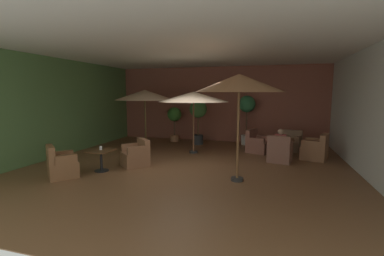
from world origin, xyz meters
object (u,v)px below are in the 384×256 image
object	(u,v)px
patio_umbrella_near_wall	(145,95)
potted_tree_mid_left	(198,114)
armchair_front_right_west	(291,143)
potted_tree_left_corner	(247,110)
armchair_front_right_north	(257,144)
patron_blue_shirt	(280,140)
cafe_table_front_left	(101,156)
armchair_front_right_east	(280,152)
armchair_front_left_east	(136,156)
patio_umbrella_tall_red	(194,97)
potted_tree_mid_right	(174,118)
patio_umbrella_center_beige	(239,84)
cafe_table_front_right	(285,144)
armchair_front_right_south	(315,150)
armchair_front_left_north	(61,165)
iced_drink_cup	(101,148)

from	to	relation	value
patio_umbrella_near_wall	potted_tree_mid_left	bearing A→B (deg)	31.68
armchair_front_right_west	potted_tree_left_corner	world-z (taller)	potted_tree_left_corner
armchair_front_right_north	patron_blue_shirt	xyz separation A→B (m)	(0.78, -1.29, 0.42)
potted_tree_left_corner	patron_blue_shirt	xyz separation A→B (m)	(1.33, -2.74, -0.78)
cafe_table_front_left	armchair_front_right_east	bearing A→B (deg)	27.17
armchair_front_left_east	armchair_front_right_west	world-z (taller)	armchair_front_left_east
cafe_table_front_left	patio_umbrella_tall_red	xyz separation A→B (m)	(1.89, 3.06, 1.66)
armchair_front_right_north	potted_tree_mid_right	size ratio (longest dim) A/B	0.63
potted_tree_left_corner	patio_umbrella_center_beige	bearing A→B (deg)	-87.50
patio_umbrella_center_beige	potted_tree_mid_right	size ratio (longest dim) A/B	1.69
armchair_front_left_east	armchair_front_right_west	distance (m)	6.06
armchair_front_left_east	patio_umbrella_center_beige	world-z (taller)	patio_umbrella_center_beige
cafe_table_front_right	patio_umbrella_near_wall	distance (m)	5.79
armchair_front_right_east	patio_umbrella_tall_red	bearing A→B (deg)	170.61
cafe_table_front_right	potted_tree_left_corner	distance (m)	2.58
armchair_front_right_south	potted_tree_mid_right	world-z (taller)	potted_tree_mid_right
cafe_table_front_left	armchair_front_right_west	world-z (taller)	armchair_front_right_west
armchair_front_right_north	patio_umbrella_tall_red	distance (m)	3.04
patio_umbrella_center_beige	patio_umbrella_near_wall	world-z (taller)	patio_umbrella_center_beige
potted_tree_left_corner	armchair_front_right_south	bearing A→B (deg)	-40.16
cafe_table_front_left	armchair_front_right_east	distance (m)	5.59
patio_umbrella_center_beige	patron_blue_shirt	xyz separation A→B (m)	(1.11, 2.36, -1.75)
armchair_front_right_south	potted_tree_left_corner	world-z (taller)	potted_tree_left_corner
potted_tree_mid_right	patron_blue_shirt	size ratio (longest dim) A/B	2.50
armchair_front_right_south	potted_tree_mid_left	distance (m)	4.92
cafe_table_front_right	potted_tree_mid_right	distance (m)	5.12
armchair_front_right_south	patio_umbrella_near_wall	bearing A→B (deg)	176.70
armchair_front_right_east	armchair_front_right_south	xyz separation A→B (m)	(1.18, 0.67, -0.00)
patio_umbrella_near_wall	patron_blue_shirt	xyz separation A→B (m)	(5.33, -1.00, -1.44)
armchair_front_right_south	armchair_front_right_west	world-z (taller)	armchair_front_right_south
armchair_front_left_east	patio_umbrella_near_wall	world-z (taller)	patio_umbrella_near_wall
patio_umbrella_tall_red	potted_tree_left_corner	bearing A→B (deg)	52.22
armchair_front_right_south	armchair_front_right_east	bearing A→B (deg)	-150.43
armchair_front_left_north	patio_umbrella_center_beige	xyz separation A→B (m)	(4.55, 1.03, 2.15)
potted_tree_mid_right	patron_blue_shirt	distance (m)	5.30
cafe_table_front_right	armchair_front_left_east	bearing A→B (deg)	-148.23
armchair_front_left_east	potted_tree_mid_left	world-z (taller)	potted_tree_mid_left
armchair_front_right_north	potted_tree_mid_left	xyz separation A→B (m)	(-2.60, 0.92, 1.04)
armchair_front_left_east	potted_tree_mid_left	bearing A→B (deg)	77.30
armchair_front_left_east	patio_umbrella_tall_red	world-z (taller)	patio_umbrella_tall_red
armchair_front_right_north	iced_drink_cup	size ratio (longest dim) A/B	9.18
potted_tree_left_corner	armchair_front_right_west	bearing A→B (deg)	-23.73
cafe_table_front_right	armchair_front_right_south	world-z (taller)	armchair_front_right_south
armchair_front_right_west	armchair_front_right_east	bearing A→B (deg)	-103.68
cafe_table_front_left	armchair_front_left_north	world-z (taller)	armchair_front_left_north
patio_umbrella_tall_red	iced_drink_cup	world-z (taller)	patio_umbrella_tall_red
potted_tree_left_corner	cafe_table_front_right	bearing A→B (deg)	-49.26
patio_umbrella_tall_red	patron_blue_shirt	distance (m)	3.42
armchair_front_left_east	armchair_front_right_south	world-z (taller)	armchair_front_right_south
potted_tree_mid_right	armchair_front_right_east	bearing A→B (deg)	-29.54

